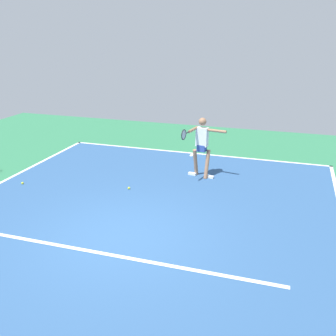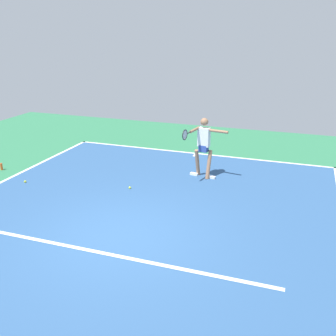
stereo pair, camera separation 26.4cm
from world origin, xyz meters
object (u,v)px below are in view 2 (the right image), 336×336
object	(u,v)px
water_bottle	(1,167)
tennis_ball_by_baseline	(130,188)
tennis_player	(203,144)
tennis_ball_centre_court	(25,182)

from	to	relation	value
water_bottle	tennis_ball_by_baseline	bearing A→B (deg)	179.21
tennis_player	tennis_ball_by_baseline	world-z (taller)	tennis_player
tennis_player	tennis_ball_centre_court	bearing A→B (deg)	33.59
tennis_ball_centre_court	water_bottle	size ratio (longest dim) A/B	0.30
tennis_player	water_bottle	xyz separation A→B (m)	(6.09, 1.48, -0.93)
tennis_player	water_bottle	size ratio (longest dim) A/B	8.18
tennis_player	tennis_ball_centre_court	distance (m)	5.25
tennis_ball_centre_court	tennis_ball_by_baseline	xyz separation A→B (m)	(-3.03, -0.59, 0.00)
tennis_ball_centre_court	water_bottle	world-z (taller)	water_bottle
water_bottle	tennis_ball_centre_court	bearing A→B (deg)	155.20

